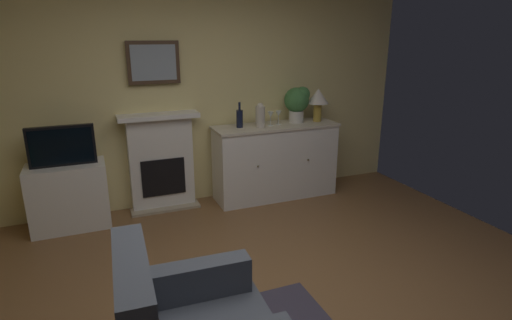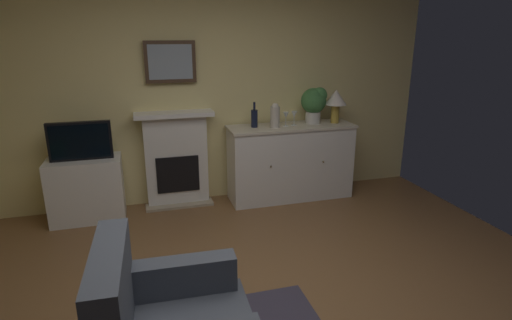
% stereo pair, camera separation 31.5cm
% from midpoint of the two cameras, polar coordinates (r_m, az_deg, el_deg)
% --- Properties ---
extents(wall_rear, '(5.42, 0.06, 2.61)m').
position_cam_midpoint_polar(wall_rear, '(4.81, -5.06, 9.56)').
color(wall_rear, '#EAD68C').
rests_on(wall_rear, ground_plane).
extents(fireplace_unit, '(0.87, 0.30, 1.10)m').
position_cam_midpoint_polar(fireplace_unit, '(4.78, -9.14, 0.11)').
color(fireplace_unit, white).
rests_on(fireplace_unit, ground_plane).
extents(framed_picture, '(0.55, 0.04, 0.45)m').
position_cam_midpoint_polar(framed_picture, '(4.63, -9.87, 13.26)').
color(framed_picture, '#473323').
extents(sideboard_cabinet, '(1.50, 0.49, 0.90)m').
position_cam_midpoint_polar(sideboard_cabinet, '(4.97, 6.60, -0.29)').
color(sideboard_cabinet, white).
rests_on(sideboard_cabinet, ground_plane).
extents(table_lamp, '(0.26, 0.26, 0.40)m').
position_cam_midpoint_polar(table_lamp, '(5.05, 12.81, 8.15)').
color(table_lamp, '#B79338').
rests_on(table_lamp, sideboard_cabinet).
extents(wine_bottle, '(0.08, 0.08, 0.29)m').
position_cam_midpoint_polar(wine_bottle, '(4.72, 1.69, 5.83)').
color(wine_bottle, black).
rests_on(wine_bottle, sideboard_cabinet).
extents(wine_glass_left, '(0.07, 0.07, 0.16)m').
position_cam_midpoint_polar(wine_glass_left, '(4.80, 6.06, 6.11)').
color(wine_glass_left, silver).
rests_on(wine_glass_left, sideboard_cabinet).
extents(wine_glass_center, '(0.07, 0.07, 0.16)m').
position_cam_midpoint_polar(wine_glass_center, '(4.86, 7.19, 6.21)').
color(wine_glass_center, silver).
rests_on(wine_glass_center, sideboard_cabinet).
extents(vase_decorative, '(0.11, 0.11, 0.28)m').
position_cam_midpoint_polar(vase_decorative, '(4.71, 4.58, 6.15)').
color(vase_decorative, beige).
rests_on(vase_decorative, sideboard_cabinet).
extents(tv_cabinet, '(0.75, 0.42, 0.68)m').
position_cam_midpoint_polar(tv_cabinet, '(4.69, -20.68, -3.87)').
color(tv_cabinet, white).
rests_on(tv_cabinet, ground_plane).
extents(tv_set, '(0.62, 0.07, 0.40)m').
position_cam_midpoint_polar(tv_set, '(4.51, -21.41, 2.44)').
color(tv_set, black).
rests_on(tv_set, tv_cabinet).
extents(potted_plant_small, '(0.30, 0.30, 0.43)m').
position_cam_midpoint_polar(potted_plant_small, '(4.98, 9.93, 7.93)').
color(potted_plant_small, beige).
rests_on(potted_plant_small, sideboard_cabinet).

